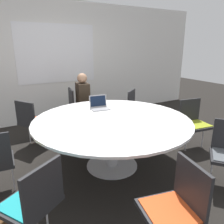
{
  "coord_description": "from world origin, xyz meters",
  "views": [
    {
      "loc": [
        -1.43,
        -2.54,
        1.74
      ],
      "look_at": [
        0.0,
        0.0,
        0.85
      ],
      "focal_mm": 35.0,
      "sensor_mm": 36.0,
      "label": 1
    }
  ],
  "objects_px": {
    "chair_1": "(32,119)",
    "chair_4": "(176,204)",
    "chair_6": "(194,120)",
    "chair_3": "(34,199)",
    "chair_0": "(77,104)",
    "chair_7": "(137,107)",
    "person_0": "(84,98)",
    "laptop": "(99,105)"
  },
  "relations": [
    {
      "from": "person_0",
      "to": "laptop",
      "type": "bearing_deg",
      "value": -0.83
    },
    {
      "from": "chair_1",
      "to": "chair_0",
      "type": "bearing_deg",
      "value": 85.92
    },
    {
      "from": "chair_0",
      "to": "chair_6",
      "type": "relative_size",
      "value": 1.0
    },
    {
      "from": "chair_0",
      "to": "person_0",
      "type": "bearing_deg",
      "value": 19.0
    },
    {
      "from": "laptop",
      "to": "person_0",
      "type": "bearing_deg",
      "value": 89.17
    },
    {
      "from": "chair_1",
      "to": "chair_4",
      "type": "bearing_deg",
      "value": -19.86
    },
    {
      "from": "chair_3",
      "to": "chair_7",
      "type": "relative_size",
      "value": 1.0
    },
    {
      "from": "chair_1",
      "to": "chair_4",
      "type": "xyz_separation_m",
      "value": [
        0.64,
        -2.76,
        0.0
      ]
    },
    {
      "from": "chair_4",
      "to": "chair_7",
      "type": "distance_m",
      "value": 2.88
    },
    {
      "from": "chair_3",
      "to": "chair_4",
      "type": "distance_m",
      "value": 1.18
    },
    {
      "from": "chair_6",
      "to": "laptop",
      "type": "bearing_deg",
      "value": -17.51
    },
    {
      "from": "chair_4",
      "to": "chair_7",
      "type": "relative_size",
      "value": 1.0
    },
    {
      "from": "chair_0",
      "to": "laptop",
      "type": "bearing_deg",
      "value": 3.03
    },
    {
      "from": "chair_3",
      "to": "chair_4",
      "type": "height_order",
      "value": "same"
    },
    {
      "from": "person_0",
      "to": "laptop",
      "type": "relative_size",
      "value": 3.82
    },
    {
      "from": "chair_1",
      "to": "chair_3",
      "type": "xyz_separation_m",
      "value": [
        -0.36,
        -2.14,
        0.0
      ]
    },
    {
      "from": "chair_3",
      "to": "chair_0",
      "type": "bearing_deg",
      "value": 29.7
    },
    {
      "from": "chair_7",
      "to": "laptop",
      "type": "relative_size",
      "value": 2.71
    },
    {
      "from": "chair_6",
      "to": "chair_1",
      "type": "bearing_deg",
      "value": -21.99
    },
    {
      "from": "chair_7",
      "to": "laptop",
      "type": "bearing_deg",
      "value": -15.78
    },
    {
      "from": "chair_0",
      "to": "chair_1",
      "type": "xyz_separation_m",
      "value": [
        -1.05,
        -0.58,
        0.0
      ]
    },
    {
      "from": "chair_1",
      "to": "chair_3",
      "type": "distance_m",
      "value": 2.17
    },
    {
      "from": "chair_1",
      "to": "chair_7",
      "type": "distance_m",
      "value": 2.06
    },
    {
      "from": "chair_0",
      "to": "chair_1",
      "type": "relative_size",
      "value": 1.0
    },
    {
      "from": "laptop",
      "to": "chair_7",
      "type": "bearing_deg",
      "value": 29.59
    },
    {
      "from": "chair_7",
      "to": "laptop",
      "type": "distance_m",
      "value": 1.22
    },
    {
      "from": "chair_4",
      "to": "laptop",
      "type": "xyz_separation_m",
      "value": [
        0.32,
        2.06,
        0.29
      ]
    },
    {
      "from": "chair_1",
      "to": "chair_6",
      "type": "height_order",
      "value": "same"
    },
    {
      "from": "chair_4",
      "to": "chair_6",
      "type": "xyz_separation_m",
      "value": [
        1.77,
        1.36,
        0.0
      ]
    },
    {
      "from": "person_0",
      "to": "chair_1",
      "type": "bearing_deg",
      "value": -66.28
    },
    {
      "from": "chair_6",
      "to": "chair_7",
      "type": "xyz_separation_m",
      "value": [
        -0.36,
        1.15,
        0.0
      ]
    },
    {
      "from": "chair_0",
      "to": "chair_4",
      "type": "distance_m",
      "value": 3.36
    },
    {
      "from": "chair_0",
      "to": "chair_3",
      "type": "distance_m",
      "value": 3.06
    },
    {
      "from": "chair_3",
      "to": "chair_6",
      "type": "relative_size",
      "value": 1.0
    },
    {
      "from": "chair_4",
      "to": "chair_0",
      "type": "bearing_deg",
      "value": 4.9
    },
    {
      "from": "chair_1",
      "to": "chair_7",
      "type": "relative_size",
      "value": 1.0
    },
    {
      "from": "chair_0",
      "to": "person_0",
      "type": "height_order",
      "value": "person_0"
    },
    {
      "from": "chair_0",
      "to": "laptop",
      "type": "height_order",
      "value": "laptop"
    },
    {
      "from": "chair_0",
      "to": "chair_7",
      "type": "distance_m",
      "value": 1.3
    },
    {
      "from": "chair_1",
      "to": "laptop",
      "type": "distance_m",
      "value": 1.22
    },
    {
      "from": "chair_6",
      "to": "chair_0",
      "type": "bearing_deg",
      "value": -47.24
    },
    {
      "from": "chair_7",
      "to": "chair_1",
      "type": "bearing_deg",
      "value": -45.15
    }
  ]
}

